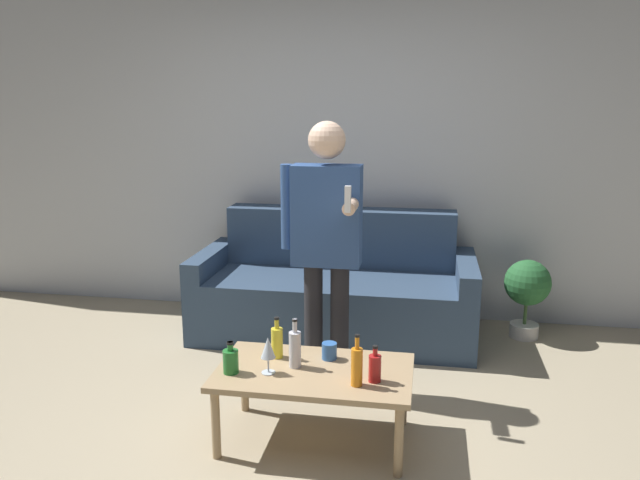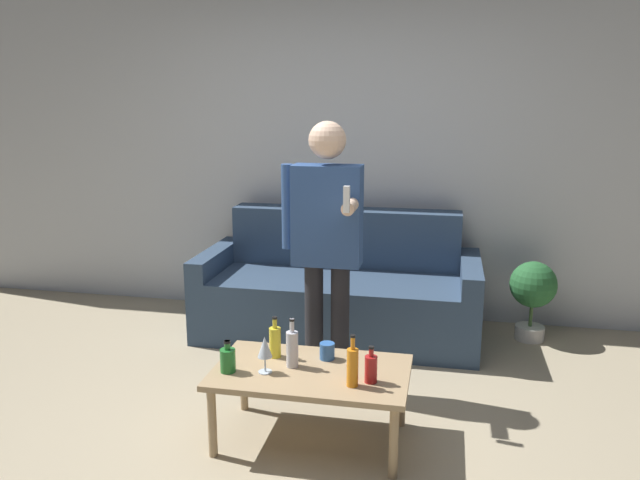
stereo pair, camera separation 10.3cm
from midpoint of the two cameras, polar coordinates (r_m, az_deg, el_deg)
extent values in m
plane|color=tan|center=(3.30, -3.12, -18.96)|extent=(16.00, 16.00, 0.00)
cube|color=silver|center=(4.97, 3.17, 8.43)|extent=(8.00, 0.06, 2.70)
cube|color=#334760|center=(4.54, 2.04, -6.48)|extent=(1.75, 0.64, 0.46)
cube|color=#334760|center=(4.90, 2.93, -2.34)|extent=(1.75, 0.25, 0.90)
cube|color=#334760|center=(4.87, -8.78, -4.33)|extent=(0.14, 0.89, 0.61)
cube|color=#334760|center=(4.59, 14.12, -5.69)|extent=(0.14, 0.89, 0.61)
cube|color=tan|center=(3.24, 0.12, -12.00)|extent=(0.99, 0.59, 0.03)
cylinder|color=tan|center=(3.23, -8.89, -16.16)|extent=(0.04, 0.04, 0.36)
cylinder|color=tan|center=(3.06, 7.76, -17.86)|extent=(0.04, 0.04, 0.36)
cylinder|color=tan|center=(3.64, -6.16, -12.55)|extent=(0.04, 0.04, 0.36)
cylinder|color=tan|center=(3.49, 8.35, -13.77)|extent=(0.04, 0.04, 0.36)
cylinder|color=silver|center=(3.23, -1.63, -9.97)|extent=(0.06, 0.06, 0.19)
cylinder|color=silver|center=(3.18, -1.64, -7.82)|extent=(0.02, 0.02, 0.07)
cylinder|color=black|center=(3.17, -1.65, -7.31)|extent=(0.03, 0.03, 0.01)
cylinder|color=#B21E1E|center=(3.09, 5.65, -11.69)|extent=(0.06, 0.06, 0.13)
cylinder|color=#B21E1E|center=(3.05, 5.69, -10.10)|extent=(0.02, 0.02, 0.05)
cylinder|color=black|center=(3.04, 5.70, -9.76)|extent=(0.03, 0.03, 0.01)
cylinder|color=orange|center=(3.03, 3.98, -11.57)|extent=(0.06, 0.06, 0.19)
cylinder|color=orange|center=(2.98, 4.02, -9.30)|extent=(0.02, 0.02, 0.07)
cylinder|color=black|center=(2.97, 4.03, -8.76)|extent=(0.02, 0.02, 0.01)
cylinder|color=#23752D|center=(3.21, -7.50, -10.88)|extent=(0.08, 0.08, 0.12)
cylinder|color=#23752D|center=(3.18, -7.54, -9.52)|extent=(0.03, 0.03, 0.05)
cylinder|color=black|center=(3.17, -7.55, -9.23)|extent=(0.03, 0.03, 0.01)
cylinder|color=yellow|center=(3.35, -3.24, -9.34)|extent=(0.06, 0.06, 0.16)
cylinder|color=yellow|center=(3.31, -3.26, -7.54)|extent=(0.02, 0.02, 0.06)
cylinder|color=black|center=(3.30, -3.27, -7.12)|extent=(0.03, 0.03, 0.01)
cylinder|color=silver|center=(3.21, -4.08, -11.93)|extent=(0.07, 0.07, 0.01)
cylinder|color=silver|center=(3.19, -4.10, -11.26)|extent=(0.01, 0.01, 0.08)
cone|color=silver|center=(3.15, -4.12, -9.72)|extent=(0.07, 0.07, 0.11)
cylinder|color=#3366B2|center=(3.33, 1.56, -10.12)|extent=(0.08, 0.08, 0.09)
cylinder|color=#232328|center=(3.81, 0.23, -7.86)|extent=(0.11, 0.11, 0.78)
cylinder|color=#232328|center=(3.78, 2.62, -8.02)|extent=(0.11, 0.11, 0.78)
cube|color=#2D4C84|center=(3.61, 1.48, 2.24)|extent=(0.40, 0.18, 0.59)
sphere|color=beige|center=(3.55, 1.52, 9.12)|extent=(0.21, 0.21, 0.21)
cylinder|color=#2D4C84|center=(3.65, -2.17, 3.06)|extent=(0.07, 0.07, 0.50)
cylinder|color=beige|center=(3.44, 3.73, 3.17)|extent=(0.07, 0.26, 0.07)
cube|color=white|center=(3.27, 3.35, 3.73)|extent=(0.03, 0.03, 0.14)
cylinder|color=silver|center=(4.90, 19.18, -8.00)|extent=(0.21, 0.21, 0.10)
cylinder|color=#476B38|center=(4.84, 19.32, -6.32)|extent=(0.03, 0.03, 0.20)
sphere|color=#286633|center=(4.78, 19.51, -3.86)|extent=(0.33, 0.33, 0.33)
camera|label=1|loc=(0.05, -89.17, 0.19)|focal=35.00mm
camera|label=2|loc=(0.05, 90.83, -0.19)|focal=35.00mm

